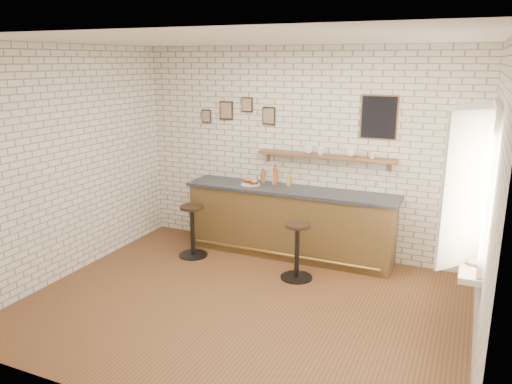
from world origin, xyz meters
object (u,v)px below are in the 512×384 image
(bar_counter, at_px, (290,222))
(sandwich_plate, at_px, (250,184))
(shelf_cup_b, at_px, (321,151))
(bitters_bottle_amber, at_px, (275,176))
(bar_stool_right, at_px, (297,249))
(bitters_bottle_white, at_px, (274,177))
(shelf_cup_d, at_px, (372,155))
(ciabatta_sandwich, at_px, (251,181))
(book_upper, at_px, (469,258))
(book_lower, at_px, (469,260))
(shelf_cup_a, at_px, (308,150))
(bitters_bottle_brown, at_px, (263,177))
(condiment_bottle_yellow, at_px, (289,180))
(shelf_cup_c, at_px, (350,153))
(bar_stool_left, at_px, (192,229))

(bar_counter, height_order, sandwich_plate, sandwich_plate)
(bar_counter, bearing_deg, shelf_cup_b, 28.14)
(bitters_bottle_amber, height_order, bar_stool_right, bitters_bottle_amber)
(bitters_bottle_white, bearing_deg, shelf_cup_b, 2.99)
(bitters_bottle_white, bearing_deg, shelf_cup_d, 1.45)
(ciabatta_sandwich, bearing_deg, book_upper, -27.88)
(shelf_cup_b, bearing_deg, book_lower, -119.98)
(book_lower, bearing_deg, shelf_cup_d, 136.57)
(shelf_cup_b, bearing_deg, sandwich_plate, 114.55)
(shelf_cup_a, height_order, book_lower, shelf_cup_a)
(bitters_bottle_brown, relative_size, book_lower, 0.99)
(ciabatta_sandwich, height_order, bitters_bottle_amber, bitters_bottle_amber)
(bitters_bottle_amber, bearing_deg, condiment_bottle_yellow, 0.00)
(bitters_bottle_amber, bearing_deg, book_lower, -33.39)
(shelf_cup_c, bearing_deg, condiment_bottle_yellow, 104.73)
(bitters_bottle_white, height_order, bar_stool_right, bitters_bottle_white)
(bitters_bottle_brown, relative_size, shelf_cup_d, 2.28)
(ciabatta_sandwich, height_order, shelf_cup_b, shelf_cup_b)
(bar_stool_left, bearing_deg, shelf_cup_d, 18.90)
(sandwich_plate, xyz_separation_m, book_lower, (3.04, -1.61, -0.08))
(ciabatta_sandwich, xyz_separation_m, book_upper, (3.03, -1.60, -0.10))
(sandwich_plate, distance_m, book_upper, 3.44)
(bitters_bottle_brown, distance_m, bitters_bottle_white, 0.19)
(shelf_cup_a, xyz_separation_m, shelf_cup_d, (0.91, 0.00, -0.01))
(sandwich_plate, height_order, shelf_cup_c, shelf_cup_c)
(book_lower, bearing_deg, bitters_bottle_amber, 157.34)
(bitters_bottle_white, bearing_deg, ciabatta_sandwich, -147.11)
(sandwich_plate, relative_size, ciabatta_sandwich, 1.01)
(bar_counter, xyz_separation_m, bar_stool_left, (-1.28, -0.61, -0.10))
(shelf_cup_a, distance_m, shelf_cup_d, 0.91)
(bitters_bottle_brown, xyz_separation_m, shelf_cup_d, (1.60, 0.04, 0.45))
(bitters_bottle_white, bearing_deg, condiment_bottle_yellow, 0.00)
(condiment_bottle_yellow, height_order, bar_stool_right, condiment_bottle_yellow)
(bitters_bottle_white, height_order, shelf_cup_b, shelf_cup_b)
(bar_stool_left, height_order, shelf_cup_b, shelf_cup_b)
(shelf_cup_d, relative_size, book_upper, 0.38)
(bitters_bottle_white, xyz_separation_m, book_lower, (2.74, -1.80, -0.17))
(bar_stool_left, height_order, book_upper, book_upper)
(ciabatta_sandwich, bearing_deg, bar_stool_left, -138.79)
(bar_counter, relative_size, shelf_cup_d, 32.90)
(bitters_bottle_white, xyz_separation_m, book_upper, (2.74, -1.79, -0.15))
(bitters_bottle_white, height_order, shelf_cup_a, shelf_cup_a)
(sandwich_plate, xyz_separation_m, shelf_cup_a, (0.81, 0.22, 0.54))
(bitters_bottle_brown, xyz_separation_m, bitters_bottle_white, (0.19, 0.00, 0.01))
(shelf_cup_c, distance_m, book_upper, 2.52)
(bitters_bottle_brown, distance_m, condiment_bottle_yellow, 0.41)
(sandwich_plate, height_order, condiment_bottle_yellow, condiment_bottle_yellow)
(condiment_bottle_yellow, height_order, shelf_cup_c, shelf_cup_c)
(sandwich_plate, bearing_deg, shelf_cup_b, 12.75)
(shelf_cup_c, xyz_separation_m, book_lower, (1.63, -1.83, -0.61))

